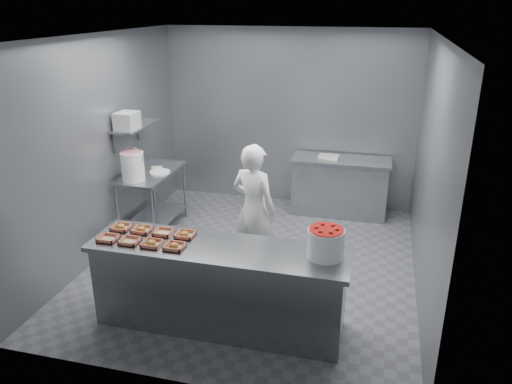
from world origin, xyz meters
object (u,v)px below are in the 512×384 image
back_counter (340,186)px  tray_1 (130,241)px  tray_6 (163,232)px  strawberry_tub (326,242)px  tray_0 (108,238)px  prep_table (153,192)px  tray_5 (142,229)px  glaze_bucket (133,166)px  worker (254,209)px  service_counter (220,286)px  tray_2 (152,243)px  tray_7 (185,234)px  appliance (127,121)px  tray_3 (174,246)px  tray_4 (121,227)px

back_counter → tray_1: bearing=-117.8°
tray_6 → strawberry_tub: 1.69m
tray_0 → tray_6: 0.55m
prep_table → strawberry_tub: bearing=-35.1°
tray_0 → tray_5: (0.24, 0.27, 0.00)m
glaze_bucket → tray_1: bearing=-63.9°
tray_1 → worker: bearing=55.0°
service_counter → worker: size_ratio=1.60×
service_counter → prep_table: bearing=130.2°
prep_table → tray_1: bearing=-69.8°
tray_2 → tray_0: bearing=180.0°
service_counter → tray_6: size_ratio=13.88×
tray_5 → worker: size_ratio=0.12×
tray_6 → strawberry_tub: size_ratio=0.54×
strawberry_tub → tray_2: bearing=-173.5°
tray_1 → worker: size_ratio=0.12×
tray_7 → appliance: bearing=131.8°
back_counter → tray_3: (-1.30, -3.38, 0.47)m
worker → glaze_bucket: 1.84m
tray_7 → tray_3: bearing=-90.0°
tray_1 → prep_table: bearing=110.2°
back_counter → appliance: bearing=-150.6°
tray_1 → appliance: size_ratio=0.63×
tray_3 → tray_7: 0.27m
tray_3 → tray_4: (-0.72, 0.27, 0.00)m
tray_0 → tray_3: (0.72, -0.00, 0.00)m
tray_1 → strawberry_tub: size_ratio=0.54×
tray_2 → glaze_bucket: glaze_bucket is taller
service_counter → tray_7: (-0.40, 0.13, 0.47)m
tray_0 → glaze_bucket: (-0.60, 1.72, 0.18)m
service_counter → tray_7: bearing=161.7°
tray_2 → tray_6: size_ratio=1.00×
tray_5 → tray_7: 0.48m
tray_4 → tray_5: size_ratio=1.00×
tray_5 → tray_7: size_ratio=1.00×
back_counter → glaze_bucket: 3.17m
back_counter → tray_6: tray_6 is taller
back_counter → tray_6: (-1.54, -3.12, 0.47)m
tray_0 → service_counter: bearing=6.8°
prep_table → glaze_bucket: size_ratio=2.56×
tray_6 → worker: worker is taller
tray_4 → strawberry_tub: bearing=-2.0°
back_counter → tray_7: 3.41m
prep_table → tray_1: tray_1 is taller
service_counter → prep_table: same height
service_counter → tray_0: bearing=-173.2°
prep_table → appliance: (-0.17, -0.23, 1.08)m
tray_4 → appliance: 1.89m
prep_table → tray_1: size_ratio=6.40×
tray_7 → appliance: (-1.42, 1.58, 0.75)m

